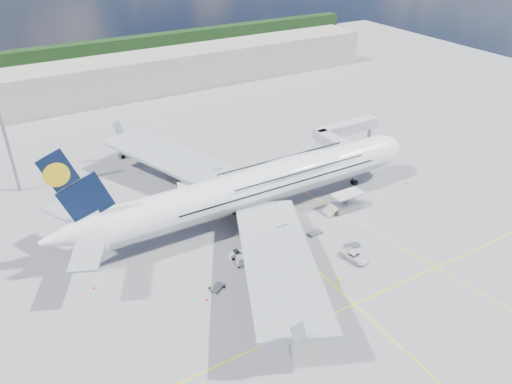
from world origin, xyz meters
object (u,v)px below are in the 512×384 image
baggage_tug (236,254)px  crew_nose (367,168)px  light_mast (5,135)px  crew_loader (334,196)px  dolly_row_a (243,260)px  dolly_nose_far (353,245)px  dolly_row_b (275,273)px  crew_wing (262,287)px  airliner (259,185)px  crew_tug (339,281)px  catering_truck_inner (194,193)px  catering_truck_outer (130,149)px  cone_nose (406,183)px  service_van (355,256)px  crew_van (332,213)px  cone_wing_right_inner (281,259)px  cone_wing_left_inner (212,182)px  cone_wing_right_outer (206,299)px  cone_tail (94,288)px  dolly_nose_near (315,233)px  cone_wing_left_outer (139,173)px  dolly_back (217,287)px  dolly_row_c (291,269)px  jet_bridge (342,135)px

baggage_tug → crew_nose: size_ratio=1.29×
light_mast → crew_loader: bearing=-33.5°
dolly_row_a → dolly_nose_far: dolly_row_a is taller
dolly_row_b → crew_wing: crew_wing is taller
airliner → crew_tug: size_ratio=50.71×
dolly_nose_far → crew_nose: 30.92m
crew_loader → crew_tug: size_ratio=1.15×
catering_truck_inner → crew_tug: 37.56m
catering_truck_outer → cone_nose: size_ratio=11.15×
service_van → crew_van: (5.25, 13.19, 0.18)m
crew_loader → cone_wing_right_inner: 24.27m
airliner → crew_loader: bearing=-9.5°
service_van → cone_nose: size_ratio=8.49×
light_mast → cone_wing_left_inner: light_mast is taller
crew_loader → crew_van: bearing=-99.9°
cone_wing_right_outer → cone_tail: bearing=141.3°
cone_tail → cone_nose: bearing=0.1°
dolly_nose_near → catering_truck_outer: bearing=106.0°
dolly_nose_near → crew_wing: bearing=-157.5°
light_mast → crew_nose: 79.41m
crew_nose → dolly_nose_near: bearing=179.9°
crew_loader → crew_tug: bearing=-95.7°
crew_tug → cone_wing_right_inner: size_ratio=3.05×
cone_wing_right_outer → crew_loader: bearing=21.7°
baggage_tug → cone_wing_left_outer: size_ratio=5.09×
dolly_nose_near → crew_loader: size_ratio=1.64×
dolly_back → cone_wing_right_inner: size_ratio=5.84×
cone_wing_left_outer → cone_wing_right_inner: cone_wing_right_inner is taller
service_van → crew_nose: size_ratio=2.67×
baggage_tug → cone_wing_left_outer: 39.79m
crew_loader → cone_wing_left_inner: size_ratio=2.96×
dolly_row_b → crew_nose: bearing=19.0°
dolly_nose_near → crew_nose: (25.78, 14.71, 0.65)m
cone_wing_left_outer → cone_wing_right_outer: cone_wing_right_outer is taller
dolly_row_c → crew_loader: size_ratio=1.56×
catering_truck_inner → crew_tug: bearing=-58.9°
cone_tail → crew_wing: bearing=-31.2°
dolly_nose_far → crew_loader: 16.95m
catering_truck_inner → crew_van: size_ratio=4.40×
jet_bridge → dolly_back: jet_bridge is taller
jet_bridge → catering_truck_outer: size_ratio=2.77×
dolly_row_a → dolly_nose_near: bearing=10.3°
crew_tug → cone_wing_right_inner: crew_tug is taller
cone_wing_right_outer → dolly_row_a: bearing=28.1°
crew_nose → cone_wing_right_inner: (-35.80, -18.33, -0.72)m
dolly_row_a → crew_wing: dolly_row_a is taller
crew_wing → cone_wing_right_inner: 8.58m
baggage_tug → airliner: bearing=48.6°
airliner → cone_wing_left_inner: bearing=97.9°
service_van → dolly_back: bearing=158.3°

